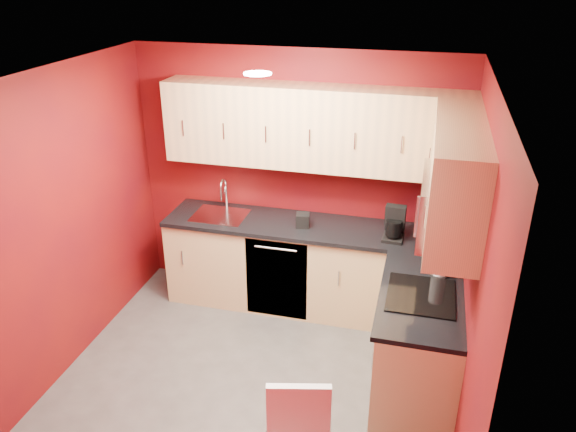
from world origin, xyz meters
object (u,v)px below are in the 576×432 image
at_px(napkin_holder, 303,220).
at_px(microwave, 448,206).
at_px(coffee_maker, 394,224).
at_px(sink, 221,211).
at_px(paper_towel, 441,259).

bearing_deg(napkin_holder, microwave, -37.09).
bearing_deg(coffee_maker, microwave, -62.96).
distance_m(coffee_maker, napkin_holder, 0.85).
distance_m(sink, coffee_maker, 1.70).
relative_size(microwave, napkin_holder, 5.81).
xyz_separation_m(coffee_maker, paper_towel, (0.41, -0.54, -0.01)).
bearing_deg(sink, napkin_holder, -4.11).
bearing_deg(sink, microwave, -25.60).
bearing_deg(paper_towel, coffee_maker, 127.52).
relative_size(sink, napkin_holder, 3.98).
relative_size(coffee_maker, paper_towel, 1.09).
height_order(microwave, sink, microwave).
bearing_deg(sink, paper_towel, -17.08).
xyz_separation_m(sink, coffee_maker, (1.70, -0.11, 0.12)).
height_order(sink, paper_towel, sink).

